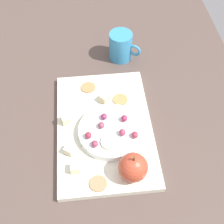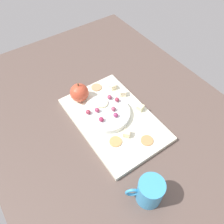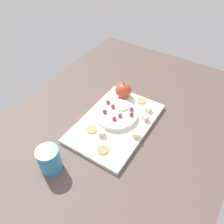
{
  "view_description": "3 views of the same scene",
  "coord_description": "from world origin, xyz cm",
  "px_view_note": "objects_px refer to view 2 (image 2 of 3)",
  "views": [
    {
      "loc": [
        -52.33,
        2.98,
        73.04
      ],
      "look_at": [
        -2.26,
        -2.26,
        7.92
      ],
      "focal_mm": 50.22,
      "sensor_mm": 36.0,
      "label": 1
    },
    {
      "loc": [
        35.2,
        -28.55,
        69.99
      ],
      "look_at": [
        -4.15,
        -1.33,
        10.59
      ],
      "focal_mm": 36.8,
      "sensor_mm": 36.0,
      "label": 2
    },
    {
      "loc": [
        47.09,
        31.49,
        69.43
      ],
      "look_at": [
        -4.85,
        -1.63,
        10.0
      ],
      "focal_mm": 36.52,
      "sensor_mm": 36.0,
      "label": 3
    }
  ],
  "objects_px": {
    "platter": "(114,119)",
    "grape_3": "(97,110)",
    "apple_slice_0": "(102,103)",
    "grape_2": "(101,119)",
    "grape_0": "(116,115)",
    "cup": "(150,191)",
    "cheese_cube_3": "(113,86)",
    "cracker_1": "(147,140)",
    "cracker_0": "(96,87)",
    "serving_dish": "(106,113)",
    "grape_4": "(110,97)",
    "grape_5": "(88,112)",
    "cheese_cube_0": "(123,93)",
    "cheese_cube_1": "(140,108)",
    "apple_whole": "(79,93)",
    "cheese_cube_2": "(127,134)",
    "grape_1": "(113,109)",
    "grape_6": "(117,100)",
    "cracker_2": "(116,142)"
  },
  "relations": [
    {
      "from": "grape_3",
      "to": "cup",
      "type": "relative_size",
      "value": 0.19
    },
    {
      "from": "cracker_2",
      "to": "grape_5",
      "type": "distance_m",
      "value": 0.14
    },
    {
      "from": "cheese_cube_1",
      "to": "apple_slice_0",
      "type": "xyz_separation_m",
      "value": [
        -0.09,
        -0.11,
        0.01
      ]
    },
    {
      "from": "platter",
      "to": "cup",
      "type": "bearing_deg",
      "value": -15.25
    },
    {
      "from": "cheese_cube_3",
      "to": "grape_3",
      "type": "xyz_separation_m",
      "value": [
        0.08,
        -0.12,
        0.02
      ]
    },
    {
      "from": "cheese_cube_1",
      "to": "grape_3",
      "type": "height_order",
      "value": "grape_3"
    },
    {
      "from": "cracker_0",
      "to": "grape_4",
      "type": "xyz_separation_m",
      "value": [
        0.09,
        0.0,
        0.03
      ]
    },
    {
      "from": "apple_whole",
      "to": "cracker_1",
      "type": "xyz_separation_m",
      "value": [
        0.29,
        0.09,
        -0.03
      ]
    },
    {
      "from": "grape_5",
      "to": "cup",
      "type": "height_order",
      "value": "cup"
    },
    {
      "from": "cheese_cube_3",
      "to": "grape_6",
      "type": "xyz_separation_m",
      "value": [
        0.08,
        -0.04,
        0.02
      ]
    },
    {
      "from": "cheese_cube_1",
      "to": "cup",
      "type": "xyz_separation_m",
      "value": [
        0.25,
        -0.18,
        0.02
      ]
    },
    {
      "from": "cheese_cube_0",
      "to": "cheese_cube_1",
      "type": "distance_m",
      "value": 0.09
    },
    {
      "from": "grape_4",
      "to": "grape_6",
      "type": "height_order",
      "value": "grape_6"
    },
    {
      "from": "grape_0",
      "to": "grape_5",
      "type": "distance_m",
      "value": 0.1
    },
    {
      "from": "apple_whole",
      "to": "grape_5",
      "type": "relative_size",
      "value": 3.85
    },
    {
      "from": "apple_whole",
      "to": "cracker_2",
      "type": "distance_m",
      "value": 0.23
    },
    {
      "from": "grape_3",
      "to": "grape_6",
      "type": "height_order",
      "value": "same"
    },
    {
      "from": "cheese_cube_2",
      "to": "grape_0",
      "type": "xyz_separation_m",
      "value": [
        -0.07,
        0.01,
        0.02
      ]
    },
    {
      "from": "grape_0",
      "to": "grape_3",
      "type": "height_order",
      "value": "grape_3"
    },
    {
      "from": "grape_3",
      "to": "cup",
      "type": "height_order",
      "value": "cup"
    },
    {
      "from": "cheese_cube_3",
      "to": "grape_5",
      "type": "relative_size",
      "value": 1.22
    },
    {
      "from": "grape_0",
      "to": "grape_5",
      "type": "bearing_deg",
      "value": -131.36
    },
    {
      "from": "grape_4",
      "to": "grape_6",
      "type": "xyz_separation_m",
      "value": [
        0.03,
        0.01,
        0.0
      ]
    },
    {
      "from": "cheese_cube_3",
      "to": "grape_1",
      "type": "relative_size",
      "value": 1.22
    },
    {
      "from": "cheese_cube_2",
      "to": "cracker_1",
      "type": "height_order",
      "value": "cheese_cube_2"
    },
    {
      "from": "serving_dish",
      "to": "grape_4",
      "type": "xyz_separation_m",
      "value": [
        -0.04,
        0.04,
        0.02
      ]
    },
    {
      "from": "cracker_0",
      "to": "grape_5",
      "type": "bearing_deg",
      "value": -42.85
    },
    {
      "from": "cheese_cube_1",
      "to": "cracker_1",
      "type": "height_order",
      "value": "cheese_cube_1"
    },
    {
      "from": "cheese_cube_2",
      "to": "cheese_cube_3",
      "type": "height_order",
      "value": "same"
    },
    {
      "from": "grape_1",
      "to": "cup",
      "type": "xyz_separation_m",
      "value": [
        0.29,
        -0.09,
        0.0
      ]
    },
    {
      "from": "grape_0",
      "to": "cup",
      "type": "relative_size",
      "value": 0.19
    },
    {
      "from": "serving_dish",
      "to": "cheese_cube_3",
      "type": "height_order",
      "value": "cheese_cube_3"
    },
    {
      "from": "grape_0",
      "to": "grape_1",
      "type": "distance_m",
      "value": 0.03
    },
    {
      "from": "cracker_1",
      "to": "cup",
      "type": "xyz_separation_m",
      "value": [
        0.14,
        -0.11,
        0.03
      ]
    },
    {
      "from": "apple_whole",
      "to": "cracker_0",
      "type": "distance_m",
      "value": 0.09
    },
    {
      "from": "apple_slice_0",
      "to": "cracker_0",
      "type": "bearing_deg",
      "value": 158.74
    },
    {
      "from": "cheese_cube_3",
      "to": "cracker_1",
      "type": "height_order",
      "value": "cheese_cube_3"
    },
    {
      "from": "cracker_0",
      "to": "grape_4",
      "type": "height_order",
      "value": "grape_4"
    },
    {
      "from": "cracker_0",
      "to": "grape_5",
      "type": "height_order",
      "value": "grape_5"
    },
    {
      "from": "apple_whole",
      "to": "cracker_0",
      "type": "height_order",
      "value": "apple_whole"
    },
    {
      "from": "grape_1",
      "to": "grape_6",
      "type": "relative_size",
      "value": 1.0
    },
    {
      "from": "platter",
      "to": "grape_4",
      "type": "bearing_deg",
      "value": 156.1
    },
    {
      "from": "grape_3",
      "to": "cracker_1",
      "type": "bearing_deg",
      "value": 22.47
    },
    {
      "from": "cheese_cube_2",
      "to": "cracker_2",
      "type": "bearing_deg",
      "value": -90.74
    },
    {
      "from": "cheese_cube_2",
      "to": "grape_5",
      "type": "xyz_separation_m",
      "value": [
        -0.14,
        -0.06,
        0.02
      ]
    },
    {
      "from": "platter",
      "to": "grape_3",
      "type": "distance_m",
      "value": 0.07
    },
    {
      "from": "grape_4",
      "to": "cheese_cube_2",
      "type": "bearing_deg",
      "value": -13.47
    },
    {
      "from": "apple_slice_0",
      "to": "grape_2",
      "type": "bearing_deg",
      "value": -33.84
    },
    {
      "from": "grape_5",
      "to": "cup",
      "type": "bearing_deg",
      "value": -1.03
    },
    {
      "from": "cheese_cube_2",
      "to": "grape_1",
      "type": "bearing_deg",
      "value": 170.6
    }
  ]
}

